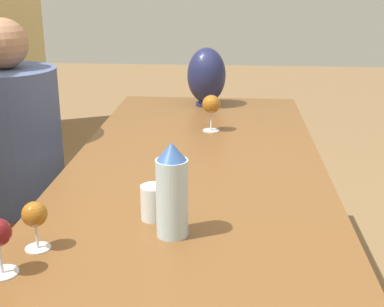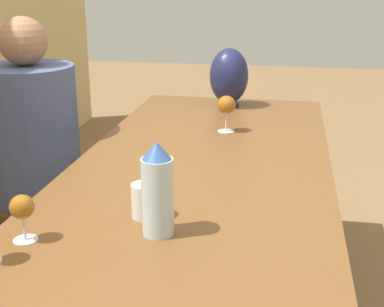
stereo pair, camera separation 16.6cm
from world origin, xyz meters
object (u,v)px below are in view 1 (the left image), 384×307
Objects in this scene: wine_glass_0 at (35,216)px; person_far at (20,163)px; water_bottle at (172,191)px; vase at (206,76)px; chair_far at (4,196)px; wine_glass_2 at (211,105)px; water_tumbler at (154,202)px.

wine_glass_0 is 0.10× the size of person_far.
water_bottle is 1.41m from vase.
person_far is (0.77, 0.71, -0.22)m from water_bottle.
wine_glass_2 is at bearing -78.38° from chair_far.
water_bottle is at bearing -137.35° from person_far.
person_far is (0.69, 0.65, -0.15)m from water_tumbler.
wine_glass_2 is at bearing -7.78° from water_tumbler.
chair_far is at bearing 45.87° from water_bottle.
water_tumbler is at bearing -54.00° from wine_glass_0.
water_bottle is at bearing -134.13° from chair_far.
water_bottle reaches higher than water_tumbler.
wine_glass_2 is (0.86, -0.12, 0.06)m from water_tumbler.
wine_glass_2 reaches higher than wine_glass_0.
water_bottle is 1.17m from chair_far.
vase is 2.35× the size of wine_glass_0.
wine_glass_0 is at bearing -151.07° from chair_far.
chair_far reaches higher than wine_glass_2.
water_bottle is 0.95m from wine_glass_2.
person_far is at bearing 102.86° from wine_glass_2.
person_far reaches higher than vase.
water_tumbler is at bearing -136.36° from person_far.
water_tumbler is 0.08× the size of person_far.
person_far is at bearing -90.00° from chair_far.
vase is (1.32, -0.07, 0.10)m from water_tumbler.
chair_far is (-0.63, 0.81, -0.40)m from vase.
water_tumbler is at bearing 33.94° from water_bottle.
person_far is at bearing 43.64° from water_tumbler.
chair_far reaches higher than water_tumbler.
wine_glass_0 is 0.13× the size of chair_far.
water_bottle is 2.02× the size of wine_glass_0.
water_bottle is 1.08m from person_far.
vase is 1.00m from person_far.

